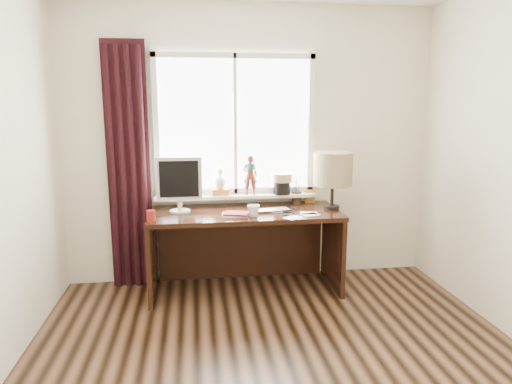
{
  "coord_description": "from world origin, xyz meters",
  "views": [
    {
      "loc": [
        -0.53,
        -2.31,
        1.72
      ],
      "look_at": [
        -0.05,
        1.25,
        1.0
      ],
      "focal_mm": 32.0,
      "sensor_mm": 36.0,
      "label": 1
    }
  ],
  "objects": [
    {
      "name": "wall_back",
      "position": [
        0.0,
        2.0,
        1.3
      ],
      "size": [
        3.5,
        0.0,
        2.6
      ],
      "primitive_type": "cube",
      "rotation": [
        1.57,
        0.0,
        0.0
      ],
      "color": "beige",
      "rests_on": "ground"
    },
    {
      "name": "laptop",
      "position": [
        0.15,
        1.59,
        0.76
      ],
      "size": [
        0.32,
        0.23,
        0.02
      ],
      "primitive_type": "imported",
      "rotation": [
        0.0,
        0.0,
        0.17
      ],
      "color": "silver",
      "rests_on": "desk"
    },
    {
      "name": "mug",
      "position": [
        -0.05,
        1.44,
        0.8
      ],
      "size": [
        0.14,
        0.14,
        0.11
      ],
      "primitive_type": "imported",
      "rotation": [
        0.0,
        0.0,
        0.48
      ],
      "color": "white",
      "rests_on": "desk"
    },
    {
      "name": "red_cup",
      "position": [
        -0.9,
        1.39,
        0.8
      ],
      "size": [
        0.07,
        0.07,
        0.09
      ],
      "primitive_type": "cylinder",
      "color": "maroon",
      "rests_on": "desk"
    },
    {
      "name": "window",
      "position": [
        -0.15,
        1.95,
        1.3
      ],
      "size": [
        1.52,
        0.23,
        1.4
      ],
      "color": "white",
      "rests_on": "ground"
    },
    {
      "name": "curtain",
      "position": [
        -1.13,
        1.91,
        1.12
      ],
      "size": [
        0.38,
        0.09,
        2.25
      ],
      "color": "black",
      "rests_on": "floor"
    },
    {
      "name": "desk",
      "position": [
        -0.1,
        1.73,
        0.51
      ],
      "size": [
        1.7,
        0.7,
        0.75
      ],
      "color": "black",
      "rests_on": "floor"
    },
    {
      "name": "monitor",
      "position": [
        -0.67,
        1.68,
        1.03
      ],
      "size": [
        0.4,
        0.18,
        0.49
      ],
      "color": "beige",
      "rests_on": "desk"
    },
    {
      "name": "notebook_stack",
      "position": [
        -0.2,
        1.47,
        0.77
      ],
      "size": [
        0.25,
        0.2,
        0.03
      ],
      "color": "beige",
      "rests_on": "desk"
    },
    {
      "name": "brush_holder",
      "position": [
        0.43,
        1.88,
        0.81
      ],
      "size": [
        0.09,
        0.09,
        0.25
      ],
      "color": "black",
      "rests_on": "desk"
    },
    {
      "name": "icon_frame",
      "position": [
        0.57,
        1.9,
        0.81
      ],
      "size": [
        0.1,
        0.03,
        0.13
      ],
      "color": "gold",
      "rests_on": "desk"
    },
    {
      "name": "table_lamp",
      "position": [
        0.7,
        1.62,
        1.11
      ],
      "size": [
        0.35,
        0.35,
        0.52
      ],
      "color": "black",
      "rests_on": "desk"
    },
    {
      "name": "loose_papers",
      "position": [
        0.39,
        1.42,
        0.75
      ],
      "size": [
        0.35,
        0.29,
        0.0
      ],
      "color": "white",
      "rests_on": "desk"
    },
    {
      "name": "desk_cables",
      "position": [
        0.22,
        1.62,
        0.75
      ],
      "size": [
        0.43,
        0.51,
        0.01
      ],
      "color": "black",
      "rests_on": "desk"
    }
  ]
}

